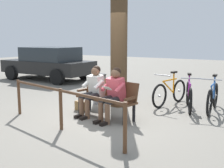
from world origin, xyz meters
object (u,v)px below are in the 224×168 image
(tree_trunk, at_px, (119,49))
(bicycle_orange, at_px, (213,98))
(handbag, at_px, (80,106))
(parked_car, at_px, (49,63))
(person_companion, at_px, (93,88))
(bench, at_px, (108,95))
(person_reading, at_px, (113,92))
(bicycle_green, at_px, (170,92))
(bicycle_red, at_px, (189,96))
(litter_bin, at_px, (99,89))

(tree_trunk, relative_size, bicycle_orange, 1.86)
(handbag, bearing_deg, parked_car, -37.47)
(person_companion, relative_size, tree_trunk, 0.38)
(bench, distance_m, bicycle_orange, 2.69)
(person_companion, bearing_deg, handbag, -8.23)
(bench, height_order, handbag, bench)
(person_reading, bearing_deg, bicycle_green, -94.91)
(bench, height_order, bicycle_red, bicycle_red)
(bench, relative_size, person_companion, 1.38)
(bench, height_order, person_companion, person_companion)
(person_reading, distance_m, litter_bin, 1.73)
(person_reading, bearing_deg, parked_car, -23.20)
(litter_bin, relative_size, bicycle_green, 0.52)
(bench, xyz_separation_m, person_reading, (-0.29, 0.22, 0.16))
(person_companion, bearing_deg, bicycle_green, -110.91)
(bench, relative_size, bicycle_green, 1.00)
(parked_car, bearing_deg, tree_trunk, 152.77)
(bench, relative_size, tree_trunk, 0.53)
(bicycle_green, bearing_deg, parked_car, -93.60)
(bicycle_orange, bearing_deg, person_reading, -45.27)
(person_reading, relative_size, handbag, 4.00)
(bench, relative_size, parked_car, 0.39)
(bicycle_green, height_order, parked_car, parked_car)
(bicycle_red, bearing_deg, parked_car, -125.17)
(person_reading, height_order, bicycle_red, person_reading)
(tree_trunk, xyz_separation_m, bicycle_orange, (-2.34, -0.72, -1.20))
(person_reading, distance_m, bicycle_red, 2.25)
(bicycle_orange, relative_size, bicycle_red, 1.05)
(handbag, height_order, bicycle_orange, bicycle_orange)
(person_companion, xyz_separation_m, parked_car, (5.15, -3.71, 0.11))
(bench, height_order, bicycle_orange, bicycle_orange)
(bench, bearing_deg, bicycle_green, -104.30)
(handbag, distance_m, tree_trunk, 1.83)
(person_reading, distance_m, tree_trunk, 1.66)
(bench, distance_m, tree_trunk, 1.51)
(tree_trunk, distance_m, parked_car, 5.83)
(tree_trunk, xyz_separation_m, bicycle_green, (-1.17, -0.83, -1.20))
(bicycle_red, bearing_deg, person_reading, -51.06)
(person_companion, xyz_separation_m, handbag, (0.55, -0.18, -0.54))
(bench, height_order, tree_trunk, tree_trunk)
(person_reading, relative_size, bicycle_green, 0.72)
(bench, relative_size, handbag, 5.53)
(person_reading, bearing_deg, person_companion, -0.05)
(tree_trunk, bearing_deg, bench, 106.51)
(bicycle_orange, xyz_separation_m, bicycle_green, (1.17, -0.11, 0.00))
(person_companion, xyz_separation_m, bicycle_green, (-1.20, -1.98, -0.30))
(handbag, relative_size, bicycle_red, 0.19)
(person_reading, distance_m, parked_car, 6.93)
(tree_trunk, relative_size, bicycle_red, 1.95)
(bench, distance_m, bicycle_green, 2.07)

